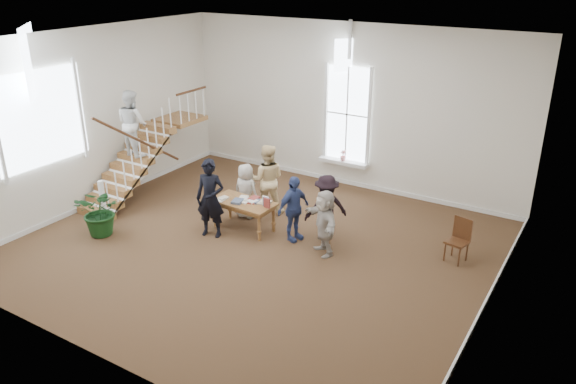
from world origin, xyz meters
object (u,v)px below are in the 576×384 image
Objects in this scene: woman_cluster_c at (324,222)px; floor_plant at (101,211)px; person_yellow at (267,179)px; library_table at (244,204)px; elderly_woman at (246,191)px; woman_cluster_a at (293,209)px; police_officer at (210,198)px; side_chair at (459,237)px; woman_cluster_b at (326,207)px.

floor_plant is (-4.83, -1.90, -0.15)m from woman_cluster_c.
floor_plant is at bearing 22.36° from person_yellow.
elderly_woman reaches higher than library_table.
woman_cluster_a is at bearing 165.05° from elderly_woman.
woman_cluster_a is at bearing 28.18° from floor_plant.
woman_cluster_a is at bearing 117.21° from person_yellow.
side_chair is at bearing 3.37° from police_officer.
library_table is at bearing 112.37° from woman_cluster_a.
woman_cluster_b is 5.20m from floor_plant.
floor_plant is (-2.19, -1.31, -0.34)m from police_officer.
police_officer is at bearing 30.83° from floor_plant.
library_table is 3.29m from floor_plant.
woman_cluster_c is (2.18, -0.06, 0.10)m from library_table.
person_yellow is at bearing -61.31° from woman_cluster_b.
police_officer is at bearing -18.71° from woman_cluster_b.
person_yellow is (0.30, 0.50, 0.20)m from elderly_woman.
woman_cluster_a is 0.92m from woman_cluster_c.
elderly_woman reaches higher than side_chair.
side_chair is at bearing 144.69° from woman_cluster_b.
person_yellow is at bearing 95.53° from library_table.
police_officer reaches higher than person_yellow.
floor_plant is (-2.59, -3.06, -0.31)m from person_yellow.
side_chair is (7.42, 3.14, -0.06)m from floor_plant.
person_yellow reaches higher than library_table.
library_table is at bearing 36.56° from floor_plant.
elderly_woman is at bearing 48.15° from floor_plant.
police_officer is 2.71m from woman_cluster_c.
elderly_woman is 1.18× the size of floor_plant.
woman_cluster_c is (0.90, -0.20, -0.03)m from woman_cluster_a.
police_officer is 2.57m from floor_plant.
police_officer is at bearing -122.22° from library_table.
elderly_woman is 3.43m from floor_plant.
floor_plant is (-2.65, -1.96, -0.05)m from library_table.
police_officer is at bearing 130.66° from woman_cluster_a.
floor_plant is at bearing -118.49° from woman_cluster_c.
woman_cluster_c is (2.64, 0.60, -0.19)m from police_officer.
library_table is at bearing -153.61° from side_chair.
woman_cluster_c reaches higher than elderly_woman.
woman_cluster_b is 0.72m from woman_cluster_c.
elderly_woman is (0.10, 1.25, -0.24)m from police_officer.
police_officer is 1.28m from elderly_woman.
library_table is 0.70m from elderly_woman.
elderly_woman is at bearing 69.47° from police_officer.
library_table is 1.13× the size of elderly_woman.
library_table is 2.19m from woman_cluster_c.
woman_cluster_a is (1.28, 0.14, 0.14)m from library_table.
police_officer is 1.20× the size of woman_cluster_b.
floor_plant is at bearing -17.36° from woman_cluster_b.
police_officer is 1.26× the size of woman_cluster_c.
floor_plant is at bearing -140.83° from library_table.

